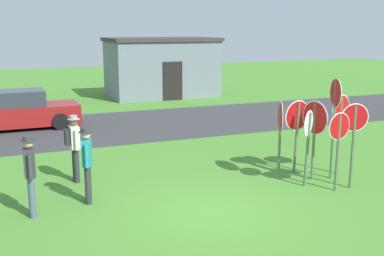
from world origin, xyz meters
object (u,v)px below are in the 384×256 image
(stop_sign_far_back, at_px, (280,126))
(person_with_sunhat, at_px, (74,144))
(stop_sign_center_cluster, at_px, (314,126))
(stop_sign_leaning_left, at_px, (297,123))
(stop_sign_tallest, at_px, (339,138))
(stop_sign_rear_left, at_px, (335,111))
(person_on_left, at_px, (87,161))
(person_near_signs, at_px, (30,171))
(stop_sign_rear_right, at_px, (354,131))
(stop_sign_nearest, at_px, (340,120))
(stop_sign_leaning_right, at_px, (308,136))
(parked_car_on_street, at_px, (21,111))

(stop_sign_far_back, height_order, person_with_sunhat, stop_sign_far_back)
(stop_sign_far_back, xyz_separation_m, stop_sign_center_cluster, (0.81, -0.35, 0.02))
(stop_sign_leaning_left, xyz_separation_m, stop_sign_tallest, (0.05, -1.64, -0.06))
(stop_sign_rear_left, distance_m, stop_sign_leaning_left, 1.08)
(stop_sign_far_back, xyz_separation_m, person_on_left, (-4.91, 0.20, -0.43))
(stop_sign_tallest, distance_m, person_near_signs, 7.06)
(stop_sign_rear_right, relative_size, stop_sign_center_cluster, 1.02)
(stop_sign_nearest, distance_m, stop_sign_tallest, 1.47)
(stop_sign_nearest, bearing_deg, stop_sign_center_cluster, -170.30)
(stop_sign_leaning_right, relative_size, stop_sign_tallest, 1.00)
(stop_sign_rear_right, bearing_deg, person_near_signs, 171.44)
(stop_sign_tallest, bearing_deg, stop_sign_far_back, 121.99)
(stop_sign_nearest, bearing_deg, stop_sign_tallest, -130.74)
(stop_sign_nearest, relative_size, stop_sign_center_cluster, 1.04)
(person_near_signs, bearing_deg, parked_car_on_street, 88.27)
(stop_sign_leaning_left, distance_m, stop_sign_tallest, 1.64)
(person_on_left, xyz_separation_m, person_near_signs, (-1.24, -0.35, 0.00))
(stop_sign_nearest, relative_size, stop_sign_tallest, 1.12)
(person_with_sunhat, distance_m, person_near_signs, 2.33)
(stop_sign_leaning_right, relative_size, person_with_sunhat, 1.11)
(parked_car_on_street, height_order, person_near_signs, person_near_signs)
(stop_sign_rear_left, height_order, person_with_sunhat, stop_sign_rear_left)
(stop_sign_tallest, distance_m, person_with_sunhat, 6.57)
(stop_sign_rear_right, distance_m, stop_sign_tallest, 0.49)
(stop_sign_far_back, height_order, stop_sign_leaning_right, stop_sign_far_back)
(stop_sign_leaning_right, bearing_deg, parked_car_on_street, 121.35)
(stop_sign_leaning_left, xyz_separation_m, person_with_sunhat, (-5.71, 1.50, -0.36))
(stop_sign_rear_right, height_order, person_with_sunhat, stop_sign_rear_right)
(stop_sign_far_back, bearing_deg, person_on_left, 177.64)
(stop_sign_far_back, bearing_deg, stop_sign_nearest, -6.07)
(stop_sign_center_cluster, bearing_deg, stop_sign_nearest, 9.70)
(stop_sign_center_cluster, bearing_deg, stop_sign_rear_left, -11.95)
(person_with_sunhat, xyz_separation_m, person_near_signs, (-1.20, -1.99, -0.03))
(stop_sign_leaning_left, relative_size, person_with_sunhat, 1.16)
(person_with_sunhat, bearing_deg, person_on_left, -88.74)
(person_near_signs, bearing_deg, stop_sign_far_back, 1.42)
(stop_sign_tallest, bearing_deg, person_with_sunhat, 151.42)
(stop_sign_rear_right, xyz_separation_m, person_near_signs, (-7.43, 1.12, -0.45))
(stop_sign_rear_left, bearing_deg, stop_sign_center_cluster, 168.05)
(stop_sign_leaning_left, distance_m, person_on_left, 5.69)
(stop_sign_far_back, xyz_separation_m, person_near_signs, (-6.15, -0.15, -0.43))
(parked_car_on_street, xyz_separation_m, stop_sign_nearest, (7.63, -9.60, 0.80))
(stop_sign_far_back, distance_m, stop_sign_leaning_right, 0.82)
(stop_sign_tallest, bearing_deg, parked_car_on_street, 121.94)
(stop_sign_leaning_left, height_order, stop_sign_leaning_right, stop_sign_leaning_left)
(stop_sign_far_back, relative_size, stop_sign_tallest, 1.06)
(stop_sign_far_back, xyz_separation_m, stop_sign_nearest, (1.76, -0.19, 0.07))
(stop_sign_far_back, relative_size, person_on_left, 1.19)
(parked_car_on_street, xyz_separation_m, stop_sign_rear_right, (7.15, -10.68, 0.75))
(stop_sign_center_cluster, distance_m, stop_sign_tallest, 0.95)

